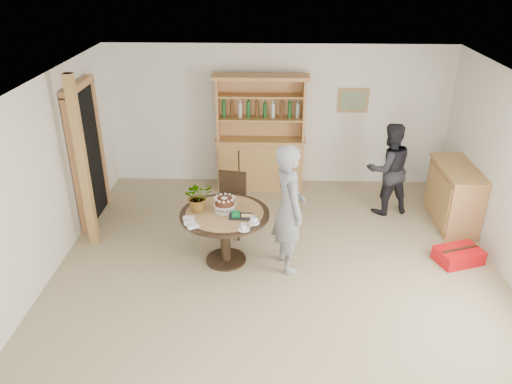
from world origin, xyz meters
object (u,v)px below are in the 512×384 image
Objects in this scene: sideboard at (454,195)px; adult_person at (388,169)px; dining_chair at (231,199)px; red_suitcase at (459,255)px; dining_table at (225,222)px; hutch at (261,151)px; teen_boy at (289,209)px.

sideboard is 1.07m from adult_person.
dining_chair is 0.62× the size of adult_person.
sideboard reaches higher than red_suitcase.
red_suitcase is at bearing -101.90° from sideboard.
dining_table is at bearing 16.61° from adult_person.
hutch is 2.92× the size of red_suitcase.
dining_table is 0.83m from dining_chair.
adult_person is 1.77m from red_suitcase.
dining_table is at bearing 68.13° from teen_boy.
adult_person is at bearing 97.15° from red_suitcase.
dining_table is at bearing -160.67° from sideboard.
teen_boy is 2.53× the size of red_suitcase.
sideboard is at bearing 58.56° from red_suitcase.
red_suitcase is (0.74, -1.47, -0.66)m from adult_person.
teen_boy is at bearing -80.44° from hutch.
hutch is 3.29m from sideboard.
dining_chair is 1.30m from teen_boy.
hutch is at bearing 157.79° from sideboard.
adult_person reaches higher than sideboard.
teen_boy is (0.83, -0.93, 0.35)m from dining_chair.
dining_chair is at bearing -103.96° from hutch.
teen_boy is at bearing 164.67° from red_suitcase.
dining_chair is 1.35× the size of red_suitcase.
teen_boy reaches higher than red_suitcase.
dining_chair is 0.54× the size of teen_boy.
adult_person is (2.47, 0.71, 0.22)m from dining_chair.
sideboard is at bearing -78.44° from teen_boy.
hutch is 1.68m from dining_chair.
teen_boy is at bearing -37.06° from dining_chair.
sideboard is 2.95m from teen_boy.
dining_table is (-0.42, -2.45, -0.08)m from hutch.
dining_chair reaches higher than sideboard.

